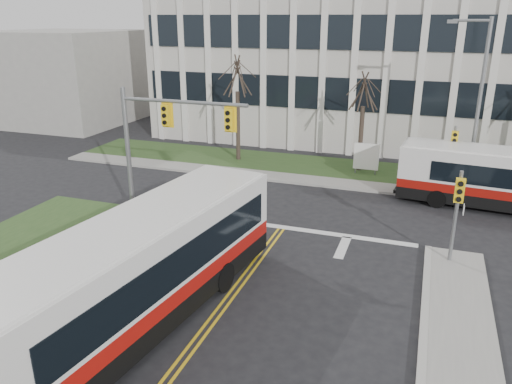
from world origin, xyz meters
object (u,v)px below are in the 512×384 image
object	(u,v)px
streetlight	(476,98)
directory_sign	(366,157)
bus_main	(131,280)
newspaper_box_blue	(6,294)
newspaper_box_red	(62,259)

from	to	relation	value
streetlight	directory_sign	size ratio (longest dim) A/B	4.60
streetlight	bus_main	distance (m)	20.19
directory_sign	bus_main	bearing A→B (deg)	-103.97
streetlight	newspaper_box_blue	size ratio (longest dim) A/B	9.68
streetlight	newspaper_box_red	size ratio (longest dim) A/B	9.68
streetlight	newspaper_box_red	distance (m)	21.42
newspaper_box_red	directory_sign	bearing A→B (deg)	42.74
streetlight	directory_sign	xyz separation A→B (m)	(-5.53, 1.30, -4.02)
directory_sign	newspaper_box_red	world-z (taller)	directory_sign
directory_sign	newspaper_box_red	distance (m)	18.54
newspaper_box_red	bus_main	bearing A→B (deg)	-44.09
streetlight	bus_main	xyz separation A→B (m)	(-10.11, -17.12, -3.47)
directory_sign	newspaper_box_blue	xyz separation A→B (m)	(-9.30, -18.74, -0.70)
newspaper_box_blue	streetlight	bearing A→B (deg)	54.56
bus_main	newspaper_box_blue	world-z (taller)	bus_main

